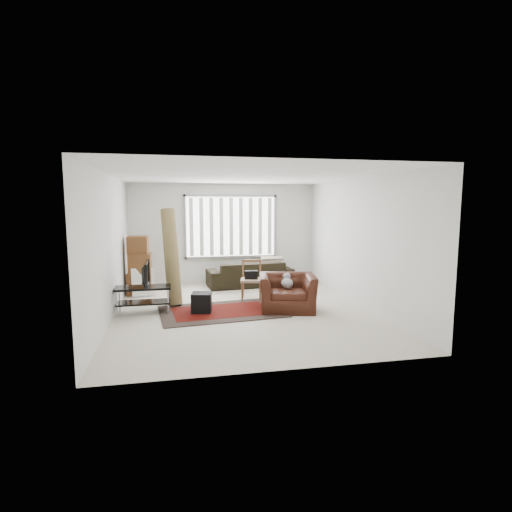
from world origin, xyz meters
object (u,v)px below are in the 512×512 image
Objects in this scene: side_chair at (251,278)px; armchair at (287,290)px; tv_stand at (143,294)px; moving_boxes at (140,267)px; sofa at (250,270)px.

armchair is at bearing -50.83° from side_chair.
tv_stand is 1.81m from moving_boxes.
side_chair is (2.52, -1.05, -0.16)m from moving_boxes.
side_chair reaches higher than sofa.
moving_boxes is at bearing 170.15° from side_chair.
moving_boxes is at bearing 3.52° from sofa.
moving_boxes is 3.73m from armchair.
sofa is at bearing 93.17° from side_chair.
tv_stand is at bearing -149.78° from side_chair.
sofa is 1.72× the size of armchair.
moving_boxes is at bearing 96.37° from tv_stand.
tv_stand is at bearing 35.44° from sofa.
moving_boxes is 2.81m from sofa.
side_chair is 1.21m from armchair.
sofa reaches higher than armchair.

